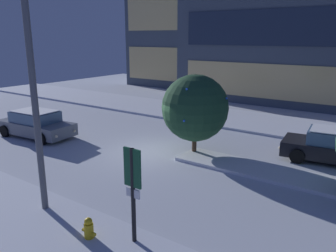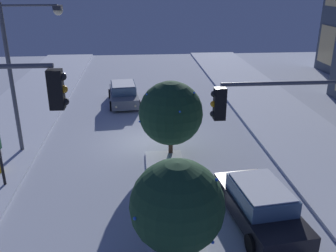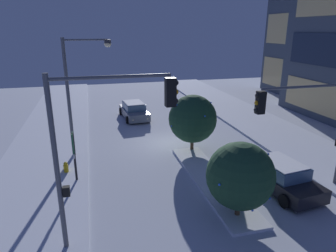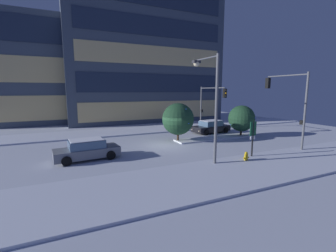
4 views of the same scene
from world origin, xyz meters
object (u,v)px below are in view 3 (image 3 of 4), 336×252
(traffic_light_corner_far_right, at_px, (311,117))
(decorated_tree_median, at_px, (193,119))
(car_near, at_px, (134,111))
(traffic_light_corner_near_right, at_px, (102,133))
(decorated_tree_left_of_median, at_px, (240,176))
(car_far, at_px, (279,176))
(street_lamp_arched, at_px, (80,81))
(fire_hydrant, at_px, (66,168))
(parking_info_sign, at_px, (74,151))

(traffic_light_corner_far_right, height_order, decorated_tree_median, traffic_light_corner_far_right)
(car_near, height_order, traffic_light_corner_near_right, traffic_light_corner_near_right)
(traffic_light_corner_near_right, distance_m, decorated_tree_left_of_median, 6.00)
(car_far, distance_m, decorated_tree_median, 6.57)
(car_near, xyz_separation_m, street_lamp_arched, (7.75, -4.22, 4.11))
(fire_hydrant, distance_m, decorated_tree_left_of_median, 9.78)
(traffic_light_corner_near_right, bearing_deg, car_near, 78.52)
(traffic_light_corner_far_right, xyz_separation_m, decorated_tree_median, (-6.27, -3.65, -1.61))
(parking_info_sign, xyz_separation_m, decorated_tree_median, (-2.53, 7.34, 0.49))
(fire_hydrant, relative_size, decorated_tree_median, 0.19)
(car_near, xyz_separation_m, parking_info_sign, (11.32, -4.74, 1.05))
(traffic_light_corner_near_right, distance_m, traffic_light_corner_far_right, 9.75)
(car_far, height_order, decorated_tree_left_of_median, decorated_tree_left_of_median)
(traffic_light_corner_far_right, bearing_deg, car_far, -26.83)
(decorated_tree_median, bearing_deg, street_lamp_arched, -98.67)
(fire_hydrant, bearing_deg, decorated_tree_median, 100.12)
(traffic_light_corner_near_right, bearing_deg, car_far, 13.08)
(fire_hydrant, distance_m, decorated_tree_median, 8.28)
(traffic_light_corner_near_right, bearing_deg, street_lamp_arched, 95.47)
(car_near, distance_m, car_far, 15.51)
(car_far, height_order, traffic_light_corner_far_right, traffic_light_corner_far_right)
(traffic_light_corner_near_right, relative_size, traffic_light_corner_far_right, 1.18)
(decorated_tree_median, distance_m, decorated_tree_left_of_median, 7.58)
(street_lamp_arched, xyz_separation_m, parking_info_sign, (3.57, -0.52, -3.06))
(fire_hydrant, bearing_deg, street_lamp_arched, 155.43)
(street_lamp_arched, height_order, decorated_tree_median, street_lamp_arched)
(traffic_light_corner_near_right, xyz_separation_m, traffic_light_corner_far_right, (-1.53, 9.61, -0.58))
(car_near, distance_m, traffic_light_corner_near_right, 17.34)
(traffic_light_corner_far_right, distance_m, fire_hydrant, 13.04)
(traffic_light_corner_near_right, xyz_separation_m, parking_info_sign, (-5.28, -1.37, -2.68))
(car_far, relative_size, decorated_tree_median, 1.27)
(street_lamp_arched, relative_size, fire_hydrant, 9.93)
(traffic_light_corner_near_right, bearing_deg, traffic_light_corner_far_right, 9.07)
(street_lamp_arched, height_order, decorated_tree_left_of_median, street_lamp_arched)
(fire_hydrant, bearing_deg, decorated_tree_left_of_median, 50.46)
(street_lamp_arched, distance_m, parking_info_sign, 4.73)
(decorated_tree_left_of_median, bearing_deg, traffic_light_corner_near_right, -87.39)
(decorated_tree_left_of_median, bearing_deg, street_lamp_arched, -143.70)
(parking_info_sign, relative_size, decorated_tree_left_of_median, 0.81)
(fire_hydrant, height_order, decorated_tree_left_of_median, decorated_tree_left_of_median)
(car_near, bearing_deg, traffic_light_corner_near_right, -16.64)
(traffic_light_corner_near_right, xyz_separation_m, fire_hydrant, (-6.39, -1.97, -4.09))
(parking_info_sign, distance_m, decorated_tree_left_of_median, 8.49)
(car_far, relative_size, decorated_tree_left_of_median, 1.42)
(parking_info_sign, relative_size, decorated_tree_median, 0.72)
(street_lamp_arched, bearing_deg, decorated_tree_left_of_median, -55.13)
(traffic_light_corner_near_right, relative_size, fire_hydrant, 8.80)
(decorated_tree_median, bearing_deg, decorated_tree_left_of_median, -3.78)
(car_near, height_order, decorated_tree_median, decorated_tree_median)
(decorated_tree_left_of_median, bearing_deg, traffic_light_corner_far_right, 107.21)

